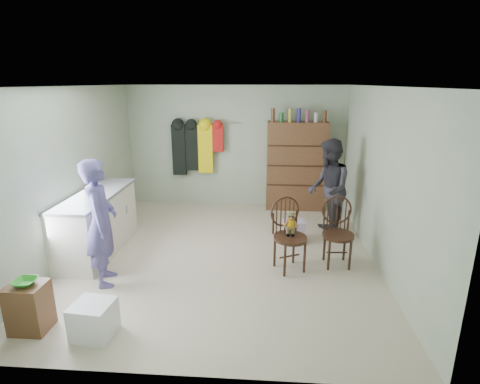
# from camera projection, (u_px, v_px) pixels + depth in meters

# --- Properties ---
(ground_plane) EXTENTS (5.00, 5.00, 0.00)m
(ground_plane) POSITION_uv_depth(u_px,v_px,m) (223.00, 254.00, 5.77)
(ground_plane) COLOR beige
(ground_plane) RESTS_ON ground
(room_walls) EXTENTS (5.00, 5.00, 5.00)m
(room_walls) POSITION_uv_depth(u_px,v_px,m) (226.00, 147.00, 5.83)
(room_walls) COLOR #AAB799
(room_walls) RESTS_ON ground
(counter) EXTENTS (0.64, 1.86, 0.94)m
(counter) POSITION_uv_depth(u_px,v_px,m) (97.00, 222.00, 5.77)
(counter) COLOR silver
(counter) RESTS_ON ground
(stool) EXTENTS (0.38, 0.32, 0.54)m
(stool) POSITION_uv_depth(u_px,v_px,m) (29.00, 307.00, 3.95)
(stool) COLOR brown
(stool) RESTS_ON ground
(bowl) EXTENTS (0.24, 0.24, 0.06)m
(bowl) POSITION_uv_depth(u_px,v_px,m) (25.00, 282.00, 3.86)
(bowl) COLOR #289221
(bowl) RESTS_ON stool
(plastic_tub) EXTENTS (0.43, 0.41, 0.38)m
(plastic_tub) POSITION_uv_depth(u_px,v_px,m) (94.00, 320.00, 3.88)
(plastic_tub) COLOR white
(plastic_tub) RESTS_ON ground
(chair_front) EXTENTS (0.61, 0.61, 1.03)m
(chair_front) POSITION_uv_depth(u_px,v_px,m) (289.00, 230.00, 5.20)
(chair_front) COLOR #3E2315
(chair_front) RESTS_ON ground
(chair_far) EXTENTS (0.47, 0.47, 1.00)m
(chair_far) POSITION_uv_depth(u_px,v_px,m) (338.00, 229.00, 5.34)
(chair_far) COLOR #3E2315
(chair_far) RESTS_ON ground
(striped_bag) EXTENTS (0.37, 0.30, 0.37)m
(striped_bag) POSITION_uv_depth(u_px,v_px,m) (294.00, 231.00, 6.18)
(striped_bag) COLOR pink
(striped_bag) RESTS_ON ground
(person_left) EXTENTS (0.56, 0.70, 1.66)m
(person_left) POSITION_uv_depth(u_px,v_px,m) (101.00, 223.00, 4.76)
(person_left) COLOR #544C8C
(person_left) RESTS_ON ground
(person_right) EXTENTS (0.64, 0.82, 1.68)m
(person_right) POSITION_uv_depth(u_px,v_px,m) (328.00, 189.00, 6.23)
(person_right) COLOR #2D2B33
(person_right) RESTS_ON ground
(dresser) EXTENTS (1.20, 0.39, 2.07)m
(dresser) POSITION_uv_depth(u_px,v_px,m) (296.00, 166.00, 7.63)
(dresser) COLOR brown
(dresser) RESTS_ON ground
(coat_rack) EXTENTS (1.42, 0.12, 1.09)m
(coat_rack) POSITION_uv_depth(u_px,v_px,m) (196.00, 147.00, 7.75)
(coat_rack) COLOR #99999E
(coat_rack) RESTS_ON ground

